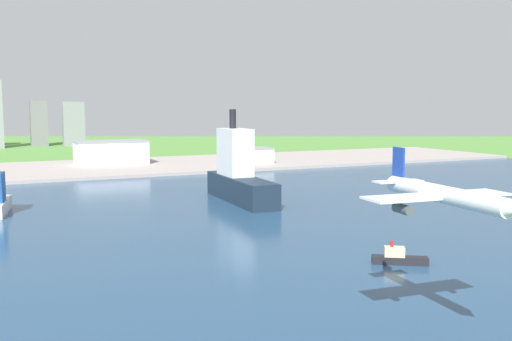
% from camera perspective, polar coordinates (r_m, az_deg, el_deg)
% --- Properties ---
extents(ground_plane, '(2400.00, 2400.00, 0.00)m').
position_cam_1_polar(ground_plane, '(298.72, -14.33, -3.77)').
color(ground_plane, '#568F3D').
extents(water_bay, '(840.00, 360.00, 0.15)m').
position_cam_1_polar(water_bay, '(241.14, -11.58, -6.10)').
color(water_bay, navy).
rests_on(water_bay, ground).
extents(industrial_pier, '(840.00, 140.00, 2.50)m').
position_cam_1_polar(industrial_pier, '(484.79, -18.65, 0.10)').
color(industrial_pier, '#A59A94').
rests_on(industrial_pier, ground).
extents(airplane_landing, '(33.98, 40.91, 12.66)m').
position_cam_1_polar(airplane_landing, '(126.30, 18.34, -2.37)').
color(airplane_landing, silver).
extents(tugboat_small, '(17.57, 13.39, 7.70)m').
position_cam_1_polar(tugboat_small, '(195.19, 14.11, -8.50)').
color(tugboat_small, black).
rests_on(tugboat_small, water_bay).
extents(cargo_ship, '(18.41, 71.44, 50.32)m').
position_cam_1_polar(cargo_ship, '(313.07, -1.75, -0.45)').
color(cargo_ship, '#192838').
rests_on(cargo_ship, water_bay).
extents(warehouse_main, '(60.40, 32.87, 20.36)m').
position_cam_1_polar(warehouse_main, '(505.94, -14.37, 1.79)').
color(warehouse_main, silver).
rests_on(warehouse_main, industrial_pier).
extents(warehouse_annex, '(32.07, 25.34, 13.68)m').
position_cam_1_polar(warehouse_annex, '(498.26, -0.39, 1.54)').
color(warehouse_annex, silver).
rests_on(warehouse_annex, industrial_pier).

